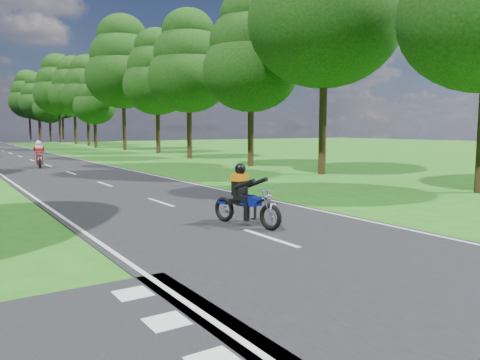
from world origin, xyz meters
TOP-DOWN VIEW (x-y plane):
  - ground at (0.00, 0.00)m, footprint 160.00×160.00m
  - main_road at (0.00, 50.00)m, footprint 7.00×140.00m
  - road_markings at (-0.14, 48.13)m, footprint 7.40×140.00m
  - treeline at (1.43, 60.06)m, footprint 40.00×115.35m
  - rider_near_blue at (0.31, 3.40)m, footprint 1.05×1.96m
  - rider_far_red at (-0.76, 24.70)m, footprint 0.95×2.07m

SIDE VIEW (x-z plane):
  - ground at x=0.00m, z-range 0.00..0.00m
  - main_road at x=0.00m, z-range 0.00..0.02m
  - road_markings at x=-0.14m, z-range 0.02..0.03m
  - rider_near_blue at x=0.31m, z-range 0.02..1.58m
  - rider_far_red at x=-0.76m, z-range 0.02..1.68m
  - treeline at x=1.43m, z-range 0.86..15.65m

